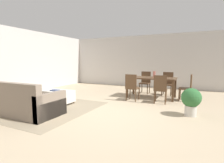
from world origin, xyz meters
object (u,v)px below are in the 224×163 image
at_px(dining_chair_far_left, 145,81).
at_px(dining_table, 151,80).
at_px(book_on_ottoman, 55,90).
at_px(dining_chair_near_right, 160,88).
at_px(vase_centerpiece, 154,74).
at_px(dining_chair_far_right, 168,82).
at_px(ottoman_table, 57,96).
at_px(potted_plant, 191,100).
at_px(dining_chair_head_east, 188,86).
at_px(dining_chair_near_left, 132,86).
at_px(couch, 20,103).

bearing_deg(dining_chair_far_left, dining_table, -61.43).
bearing_deg(book_on_ottoman, dining_chair_near_right, 26.05).
bearing_deg(dining_chair_far_left, vase_centerpiece, -55.93).
bearing_deg(book_on_ottoman, dining_chair_far_right, 45.51).
xyz_separation_m(ottoman_table, potted_plant, (3.92, 0.45, 0.17)).
xyz_separation_m(dining_chair_far_left, dining_chair_far_right, (0.92, -0.02, 0.00)).
bearing_deg(vase_centerpiece, dining_chair_head_east, -2.27).
relative_size(dining_chair_near_left, dining_chair_head_east, 1.00).
bearing_deg(dining_chair_head_east, book_on_ottoman, -149.33).
xyz_separation_m(dining_chair_near_left, dining_chair_far_right, (0.95, 1.63, 0.00)).
distance_m(dining_chair_near_right, vase_centerpiece, 0.98).
relative_size(dining_table, vase_centerpiece, 7.60).
height_order(couch, dining_chair_near_left, dining_chair_near_left).
bearing_deg(ottoman_table, vase_centerpiece, 40.33).
relative_size(dining_table, dining_chair_far_right, 1.90).
relative_size(dining_table, book_on_ottoman, 6.74).
bearing_deg(couch, dining_chair_head_east, 41.42).
height_order(dining_table, dining_chair_far_right, dining_chair_far_right).
bearing_deg(ottoman_table, book_on_ottoman, -103.49).
relative_size(dining_chair_near_left, book_on_ottoman, 3.54).
bearing_deg(dining_table, ottoman_table, -138.74).
bearing_deg(vase_centerpiece, dining_chair_far_right, 63.97).
bearing_deg(potted_plant, dining_chair_near_right, 133.88).
distance_m(dining_chair_near_left, vase_centerpiece, 1.09).
bearing_deg(dining_chair_head_east, dining_chair_near_left, -155.15).
xyz_separation_m(dining_chair_near_left, vase_centerpiece, (0.57, 0.85, 0.36)).
distance_m(couch, dining_chair_far_right, 5.28).
relative_size(dining_chair_far_left, vase_centerpiece, 3.99).
height_order(dining_chair_far_right, dining_chair_head_east, same).
bearing_deg(potted_plant, dining_table, 128.18).
relative_size(dining_chair_head_east, vase_centerpiece, 3.99).
bearing_deg(dining_chair_head_east, dining_chair_far_right, 133.50).
bearing_deg(dining_chair_head_east, potted_plant, -85.64).
distance_m(vase_centerpiece, potted_plant, 2.25).
distance_m(couch, vase_centerpiece, 4.46).
bearing_deg(dining_chair_near_left, couch, -129.35).
bearing_deg(dining_chair_near_left, book_on_ottoman, -144.94).
bearing_deg(dining_chair_head_east, dining_chair_near_right, -135.14).
height_order(vase_centerpiece, book_on_ottoman, vase_centerpiece).
height_order(couch, dining_chair_far_right, dining_chair_far_right).
height_order(dining_table, dining_chair_head_east, dining_chair_head_east).
height_order(couch, dining_table, couch).
distance_m(couch, dining_table, 4.37).
bearing_deg(dining_table, vase_centerpiece, 6.48).
distance_m(dining_chair_far_left, dining_chair_far_right, 0.92).
bearing_deg(dining_chair_near_right, potted_plant, -46.12).
bearing_deg(vase_centerpiece, couch, -128.12).
relative_size(vase_centerpiece, book_on_ottoman, 0.89).
distance_m(ottoman_table, vase_centerpiece, 3.51).
height_order(couch, dining_chair_near_right, dining_chair_near_right).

